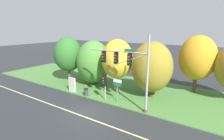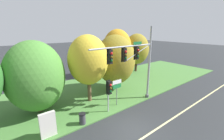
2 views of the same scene
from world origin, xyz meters
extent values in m
plane|color=#282B2D|center=(0.00, 0.00, 0.00)|extent=(160.00, 160.00, 0.00)
cube|color=beige|center=(0.00, -1.20, 0.00)|extent=(36.00, 0.16, 0.01)
cube|color=#477A38|center=(0.00, 8.25, 0.05)|extent=(48.00, 11.50, 0.10)
cylinder|color=#9EA0A5|center=(5.18, 2.84, 3.99)|extent=(0.22, 0.22, 7.78)
cylinder|color=#4C4C51|center=(5.18, 2.84, 0.25)|extent=(0.40, 0.40, 0.30)
cylinder|color=#9EA0A5|center=(1.54, 2.84, 6.07)|extent=(7.27, 0.14, 0.14)
cylinder|color=#9EA0A5|center=(3.36, 2.84, 5.37)|extent=(3.67, 0.08, 1.47)
cube|color=black|center=(3.16, 2.84, 5.34)|extent=(0.34, 0.28, 1.22)
cube|color=black|center=(3.16, 3.00, 5.34)|extent=(0.46, 0.04, 1.34)
sphere|color=red|center=(3.16, 2.66, 5.64)|extent=(0.22, 0.22, 0.22)
sphere|color=#51420C|center=(3.16, 2.66, 5.34)|extent=(0.22, 0.22, 0.22)
sphere|color=#0C4219|center=(3.16, 2.66, 5.04)|extent=(0.22, 0.22, 0.22)
cube|color=black|center=(1.54, 2.84, 5.34)|extent=(0.34, 0.28, 1.22)
cube|color=black|center=(1.54, 3.00, 5.34)|extent=(0.46, 0.04, 1.34)
sphere|color=red|center=(1.54, 2.66, 5.64)|extent=(0.22, 0.22, 0.22)
sphere|color=#51420C|center=(1.54, 2.66, 5.34)|extent=(0.22, 0.22, 0.22)
sphere|color=#0C4219|center=(1.54, 2.66, 5.04)|extent=(0.22, 0.22, 0.22)
cube|color=black|center=(-0.08, 2.84, 5.34)|extent=(0.34, 0.28, 1.22)
cube|color=black|center=(-0.08, 3.00, 5.34)|extent=(0.46, 0.04, 1.34)
sphere|color=red|center=(-0.08, 2.66, 5.64)|extent=(0.22, 0.22, 0.22)
sphere|color=#51420C|center=(-0.08, 2.66, 5.34)|extent=(0.22, 0.22, 0.22)
sphere|color=#0C4219|center=(-0.08, 2.66, 5.04)|extent=(0.22, 0.22, 0.22)
cube|color=#196B33|center=(3.16, 2.79, 6.29)|extent=(1.10, 0.04, 0.28)
cylinder|color=#9EA0A5|center=(-0.11, 3.13, 1.60)|extent=(0.12, 0.12, 3.00)
cube|color=black|center=(-0.11, 2.93, 2.54)|extent=(0.34, 0.28, 1.22)
cube|color=black|center=(-0.11, 3.09, 2.54)|extent=(0.46, 0.04, 1.34)
sphere|color=red|center=(-0.11, 2.76, 2.84)|extent=(0.22, 0.22, 0.22)
sphere|color=#51420C|center=(-0.11, 2.76, 2.54)|extent=(0.22, 0.22, 0.22)
sphere|color=#0C4219|center=(-0.11, 2.76, 2.24)|extent=(0.22, 0.22, 0.22)
cylinder|color=slate|center=(1.32, 3.59, 1.46)|extent=(0.08, 0.08, 2.73)
cube|color=white|center=(1.32, 3.56, 2.58)|extent=(1.09, 0.03, 0.39)
cube|color=#197238|center=(1.32, 3.56, 2.13)|extent=(1.01, 0.03, 0.40)
cylinder|color=#423021|center=(-5.13, 7.17, 1.11)|extent=(0.51, 0.51, 2.02)
ellipsoid|color=#478433|center=(-5.13, 7.17, 3.52)|extent=(5.09, 5.09, 6.36)
cylinder|color=brown|center=(-0.34, 6.16, 1.77)|extent=(0.41, 0.41, 3.34)
ellipsoid|color=gold|center=(-0.34, 6.16, 4.56)|extent=(4.06, 4.06, 5.08)
cylinder|color=#423021|center=(3.99, 7.11, 1.32)|extent=(0.49, 0.49, 2.44)
ellipsoid|color=olive|center=(3.99, 7.11, 3.89)|extent=(4.92, 4.92, 6.15)
cylinder|color=#4C3823|center=(8.25, 11.80, 1.78)|extent=(0.46, 0.46, 3.37)
ellipsoid|color=#C68C1E|center=(8.25, 11.80, 4.74)|extent=(4.61, 4.61, 5.76)
cylinder|color=#423021|center=(12.33, 11.29, 1.53)|extent=(0.43, 0.43, 2.85)
ellipsoid|color=olive|center=(12.33, 11.29, 4.14)|extent=(4.32, 4.32, 5.41)
cube|color=beige|center=(-5.50, 3.02, 1.05)|extent=(1.10, 0.24, 1.90)
cube|color=#4C4C51|center=(-5.90, 3.02, 0.15)|extent=(0.10, 0.20, 0.10)
cube|color=#4C4C51|center=(-5.10, 3.02, 0.15)|extent=(0.10, 0.20, 0.10)
cylinder|color=#38383D|center=(-2.90, 2.89, 0.53)|extent=(0.52, 0.52, 0.85)
cylinder|color=black|center=(-2.90, 2.89, 0.99)|extent=(0.56, 0.56, 0.08)
camera|label=1|loc=(11.33, -12.63, 8.45)|focal=28.00mm
camera|label=2|loc=(-7.60, -6.96, 7.56)|focal=24.00mm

